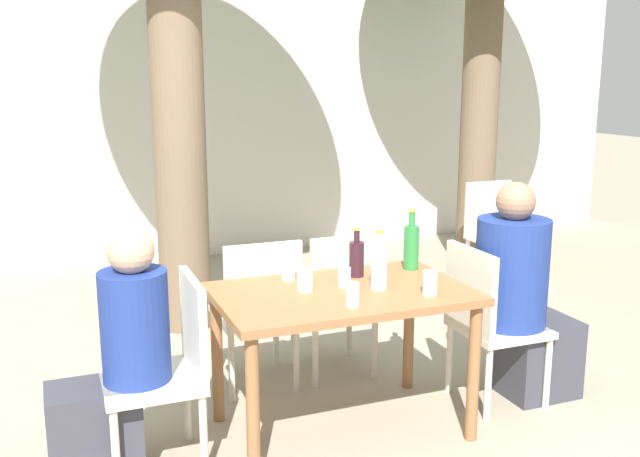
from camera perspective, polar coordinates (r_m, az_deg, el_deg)
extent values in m
plane|color=gray|center=(3.80, 1.72, -15.74)|extent=(30.00, 30.00, 0.00)
cube|color=beige|center=(7.07, -10.72, 8.89)|extent=(10.00, 0.08, 2.80)
cylinder|color=brown|center=(5.02, -11.20, 7.46)|extent=(0.36, 0.36, 2.78)
cylinder|color=brown|center=(6.73, 12.58, 7.58)|extent=(0.34, 0.34, 2.55)
cube|color=brown|center=(3.52, 1.79, -5.26)|extent=(1.24, 0.78, 0.04)
cylinder|color=brown|center=(3.20, -5.39, -14.40)|extent=(0.06, 0.06, 0.71)
cylinder|color=brown|center=(3.64, 12.18, -11.24)|extent=(0.06, 0.06, 0.71)
cylinder|color=brown|center=(3.78, -8.23, -10.13)|extent=(0.06, 0.06, 0.71)
cylinder|color=brown|center=(4.16, 7.12, -8.00)|extent=(0.06, 0.06, 0.71)
cube|color=beige|center=(3.40, -13.31, -11.78)|extent=(0.44, 0.44, 0.04)
cube|color=beige|center=(3.34, -10.09, -7.59)|extent=(0.04, 0.44, 0.45)
cylinder|color=beige|center=(3.64, -16.64, -14.06)|extent=(0.04, 0.04, 0.40)
cylinder|color=beige|center=(3.31, -16.02, -16.88)|extent=(0.04, 0.04, 0.40)
cylinder|color=beige|center=(3.68, -10.59, -13.43)|extent=(0.04, 0.04, 0.40)
cylinder|color=beige|center=(3.35, -9.28, -16.12)|extent=(0.04, 0.04, 0.40)
cube|color=beige|center=(4.07, 14.15, -7.74)|extent=(0.44, 0.44, 0.04)
cube|color=beige|center=(3.88, 11.92, -4.81)|extent=(0.04, 0.44, 0.45)
cylinder|color=beige|center=(4.12, 17.74, -10.99)|extent=(0.04, 0.04, 0.40)
cylinder|color=beige|center=(4.39, 14.60, -9.30)|extent=(0.04, 0.04, 0.40)
cylinder|color=beige|center=(3.90, 13.30, -12.05)|extent=(0.04, 0.04, 0.40)
cylinder|color=beige|center=(4.19, 10.32, -10.16)|extent=(0.04, 0.04, 0.40)
cube|color=beige|center=(4.18, -5.28, -6.88)|extent=(0.44, 0.44, 0.04)
cube|color=beige|center=(3.92, -4.52, -4.42)|extent=(0.44, 0.04, 0.45)
cylinder|color=beige|center=(4.47, -3.55, -8.52)|extent=(0.04, 0.04, 0.40)
cylinder|color=beige|center=(4.38, -8.34, -9.09)|extent=(0.04, 0.04, 0.40)
cylinder|color=beige|center=(4.14, -1.90, -10.26)|extent=(0.04, 0.04, 0.40)
cylinder|color=beige|center=(4.04, -7.08, -10.94)|extent=(0.04, 0.04, 0.40)
cube|color=beige|center=(4.33, 1.07, -6.12)|extent=(0.44, 0.44, 0.04)
cube|color=beige|center=(4.09, 2.16, -3.70)|extent=(0.44, 0.04, 0.45)
cylinder|color=beige|center=(4.64, 2.34, -7.73)|extent=(0.04, 0.04, 0.40)
cylinder|color=beige|center=(4.51, -2.13, -8.33)|extent=(0.04, 0.04, 0.40)
cylinder|color=beige|center=(4.32, 4.40, -9.31)|extent=(0.04, 0.04, 0.40)
cylinder|color=beige|center=(4.18, -0.37, -10.04)|extent=(0.04, 0.04, 0.40)
cube|color=beige|center=(6.20, 14.20, -0.86)|extent=(0.44, 0.44, 0.04)
cube|color=beige|center=(6.32, 13.26, 1.67)|extent=(0.44, 0.04, 0.45)
cylinder|color=beige|center=(6.00, 13.66, -3.43)|extent=(0.04, 0.04, 0.40)
cylinder|color=beige|center=(6.22, 16.54, -3.04)|extent=(0.04, 0.04, 0.40)
cylinder|color=beige|center=(6.30, 11.69, -2.59)|extent=(0.04, 0.04, 0.40)
cylinder|color=beige|center=(6.51, 14.50, -2.25)|extent=(0.04, 0.04, 0.40)
cube|color=#383842|center=(3.46, -17.56, -15.24)|extent=(0.40, 0.27, 0.44)
cylinder|color=navy|center=(3.29, -14.59, -7.58)|extent=(0.30, 0.30, 0.50)
sphere|color=tan|center=(3.19, -14.92, -1.72)|extent=(0.21, 0.21, 0.21)
cube|color=#383842|center=(4.29, 16.88, -9.73)|extent=(0.40, 0.35, 0.44)
cylinder|color=navy|center=(4.01, 15.08, -3.39)|extent=(0.39, 0.39, 0.59)
sphere|color=#936B51|center=(3.92, 15.39, 2.10)|extent=(0.21, 0.21, 0.21)
cylinder|color=#287A38|center=(3.89, 7.31, -1.55)|extent=(0.08, 0.08, 0.24)
cylinder|color=#287A38|center=(3.86, 7.38, 0.75)|extent=(0.03, 0.03, 0.08)
cylinder|color=gold|center=(3.85, 7.40, 1.44)|extent=(0.04, 0.04, 0.01)
cylinder|color=#331923|center=(3.73, 2.94, -2.47)|extent=(0.08, 0.08, 0.18)
cylinder|color=#331923|center=(3.70, 2.96, -0.60)|extent=(0.03, 0.03, 0.06)
cylinder|color=gold|center=(3.70, 2.97, -0.02)|extent=(0.04, 0.04, 0.01)
cylinder|color=silver|center=(3.53, 4.74, -3.18)|extent=(0.08, 0.08, 0.21)
cylinder|color=silver|center=(3.49, 4.78, -0.96)|extent=(0.03, 0.03, 0.07)
cylinder|color=gold|center=(3.48, 4.80, -0.29)|extent=(0.04, 0.04, 0.01)
cylinder|color=silver|center=(3.68, -2.55, -3.18)|extent=(0.07, 0.07, 0.12)
cylinder|color=silver|center=(3.49, -1.19, -4.18)|extent=(0.08, 0.08, 0.10)
cylinder|color=white|center=(3.47, 8.80, -4.32)|extent=(0.07, 0.07, 0.12)
cylinder|color=silver|center=(3.26, 2.62, -5.30)|extent=(0.06, 0.06, 0.11)
cylinder|color=white|center=(3.56, 1.96, -3.92)|extent=(0.06, 0.06, 0.10)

